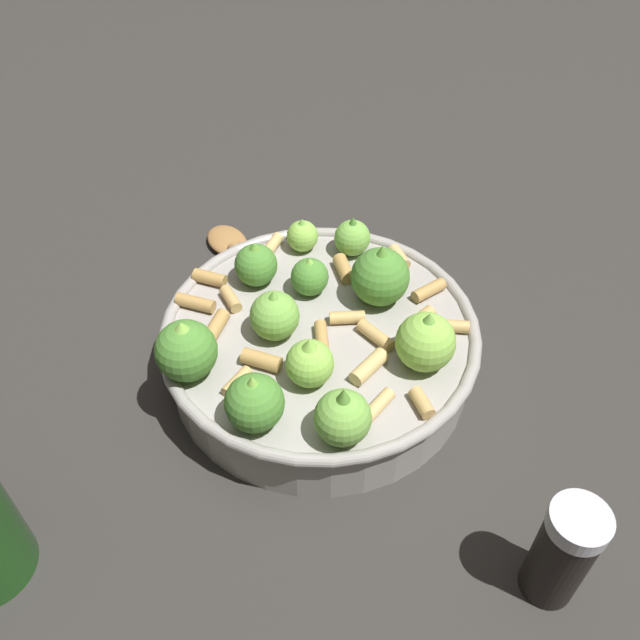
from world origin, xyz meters
TOP-DOWN VIEW (x-y plane):
  - ground_plane at (0.00, 0.00)m, footprint 2.40×2.40m
  - cooking_pan at (-0.00, 0.00)m, footprint 0.25×0.25m
  - pepper_shaker at (-0.22, 0.09)m, footprint 0.04×0.04m
  - wooden_spoon at (0.10, -0.06)m, footprint 0.20×0.12m

SIDE VIEW (x-z plane):
  - ground_plane at x=0.00m, z-range 0.00..0.00m
  - wooden_spoon at x=0.10m, z-range 0.00..0.02m
  - cooking_pan at x=0.00m, z-range -0.02..0.09m
  - pepper_shaker at x=-0.22m, z-range 0.00..0.09m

